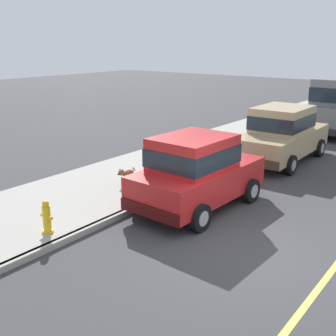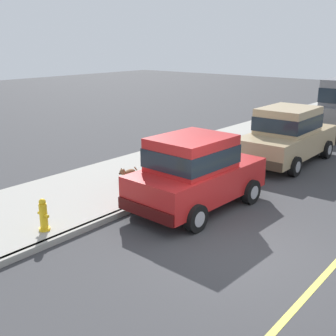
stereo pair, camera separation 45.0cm
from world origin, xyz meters
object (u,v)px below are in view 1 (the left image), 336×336
at_px(car_tan_sedan, 282,133).
at_px(car_red_hatchback, 196,171).
at_px(dog_brown, 127,173).
at_px(fire_hydrant, 47,218).

bearing_deg(car_tan_sedan, car_red_hatchback, -88.90).
bearing_deg(dog_brown, fire_hydrant, -75.30).
relative_size(car_red_hatchback, fire_hydrant, 5.32).
distance_m(car_red_hatchback, car_tan_sedan, 5.48).
bearing_deg(car_tan_sedan, dog_brown, -113.37).
height_order(car_tan_sedan, fire_hydrant, car_tan_sedan).
bearing_deg(car_tan_sedan, fire_hydrant, -99.20).
distance_m(car_red_hatchback, fire_hydrant, 3.73).
relative_size(car_red_hatchback, dog_brown, 5.11).
distance_m(car_red_hatchback, dog_brown, 2.50).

